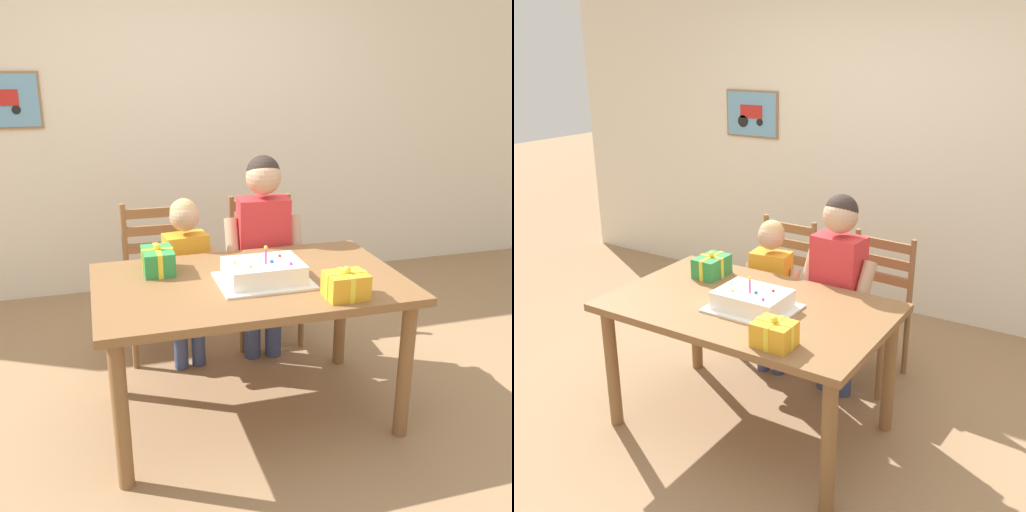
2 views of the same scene
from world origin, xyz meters
TOP-DOWN VIEW (x-y plane):
  - ground_plane at (0.00, 0.00)m, footprint 20.00×20.00m
  - back_wall at (-0.00, 2.00)m, footprint 6.40×0.11m
  - dining_table at (0.00, 0.00)m, footprint 1.48×0.90m
  - birthday_cake at (0.05, -0.05)m, footprint 0.44×0.34m
  - gift_box_red_large at (0.35, -0.33)m, footprint 0.19×0.15m
  - gift_box_beside_cake at (-0.41, 0.23)m, footprint 0.15×0.21m
  - chair_left at (-0.34, 0.88)m, footprint 0.43×0.43m
  - chair_right at (0.34, 0.88)m, footprint 0.45×0.45m
  - child_older at (0.24, 0.58)m, footprint 0.47×0.28m
  - child_younger at (-0.21, 0.58)m, footprint 0.39×0.23m

SIDE VIEW (x-z plane):
  - ground_plane at x=0.00m, z-range 0.00..0.00m
  - chair_left at x=-0.34m, z-range 0.01..0.93m
  - chair_right at x=0.34m, z-range 0.01..0.93m
  - child_younger at x=-0.21m, z-range 0.11..1.14m
  - dining_table at x=0.00m, z-range 0.28..1.03m
  - child_older at x=0.24m, z-range 0.14..1.39m
  - birthday_cake at x=0.05m, z-range 0.70..0.90m
  - gift_box_red_large at x=0.35m, z-range 0.73..0.88m
  - gift_box_beside_cake at x=-0.41m, z-range 0.73..0.89m
  - back_wall at x=0.00m, z-range 0.00..2.60m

